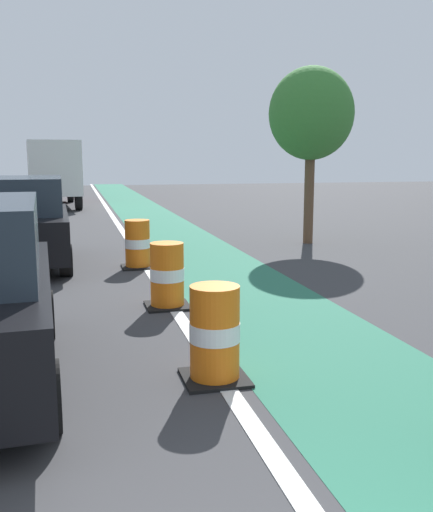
# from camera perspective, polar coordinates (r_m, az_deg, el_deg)

# --- Properties ---
(bike_lane_strip) EXTENTS (2.50, 80.00, 0.01)m
(bike_lane_strip) POSITION_cam_1_polar(r_m,az_deg,el_deg) (14.21, -1.38, -0.24)
(bike_lane_strip) COLOR #286B51
(bike_lane_strip) RESTS_ON ground
(lane_divider_stripe) EXTENTS (0.20, 80.00, 0.01)m
(lane_divider_stripe) POSITION_cam_1_polar(r_m,az_deg,el_deg) (13.96, -7.39, -0.50)
(lane_divider_stripe) COLOR silver
(lane_divider_stripe) RESTS_ON ground
(parked_suv_second) EXTENTS (2.02, 4.65, 2.04)m
(parked_suv_second) POSITION_cam_1_polar(r_m,az_deg,el_deg) (13.83, -18.43, 3.29)
(parked_suv_second) COLOR black
(parked_suv_second) RESTS_ON ground
(traffic_barrel_front) EXTENTS (0.73, 0.73, 1.09)m
(traffic_barrel_front) POSITION_cam_1_polar(r_m,az_deg,el_deg) (6.47, -0.18, -7.82)
(traffic_barrel_front) COLOR orange
(traffic_barrel_front) RESTS_ON ground
(traffic_barrel_mid) EXTENTS (0.73, 0.73, 1.09)m
(traffic_barrel_mid) POSITION_cam_1_polar(r_m,az_deg,el_deg) (9.60, -4.94, -1.99)
(traffic_barrel_mid) COLOR orange
(traffic_barrel_mid) RESTS_ON ground
(traffic_barrel_back) EXTENTS (0.73, 0.73, 1.09)m
(traffic_barrel_back) POSITION_cam_1_polar(r_m,az_deg,el_deg) (13.09, -7.87, 1.14)
(traffic_barrel_back) COLOR orange
(traffic_barrel_back) RESTS_ON ground
(delivery_truck_down_block) EXTENTS (2.86, 7.75, 3.23)m
(delivery_truck_down_block) POSITION_cam_1_polar(r_m,az_deg,el_deg) (29.99, -16.05, 8.25)
(delivery_truck_down_block) COLOR silver
(delivery_truck_down_block) RESTS_ON ground
(street_tree_sidewalk) EXTENTS (2.40, 2.40, 5.00)m
(street_tree_sidewalk) POSITION_cam_1_polar(r_m,az_deg,el_deg) (16.83, 9.42, 13.73)
(street_tree_sidewalk) COLOR brown
(street_tree_sidewalk) RESTS_ON ground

